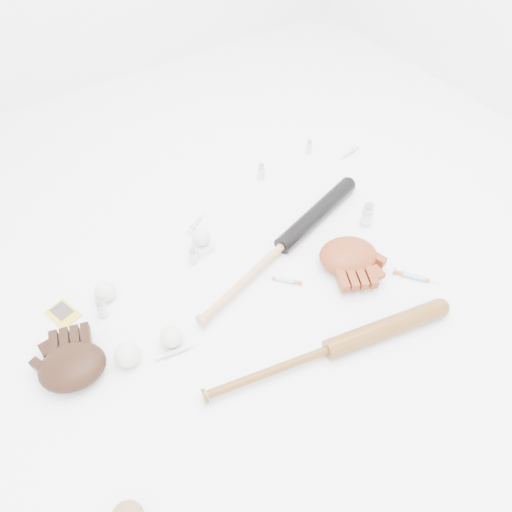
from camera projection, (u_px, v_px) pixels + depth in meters
bat_dark at (283, 245)px, 1.75m from camera, size 0.87×0.31×0.06m
bat_wood at (329, 349)px, 1.48m from camera, size 0.83×0.23×0.06m
glove_dark at (72, 367)px, 1.43m from camera, size 0.29×0.29×0.08m
glove_tan at (348, 255)px, 1.71m from camera, size 0.32×0.32×0.09m
trading_card at (63, 314)px, 1.60m from camera, size 0.10×0.12×0.01m
pedestal at (203, 247)px, 1.77m from camera, size 0.07×0.07×0.04m
baseball_on_pedestal at (201, 237)px, 1.73m from camera, size 0.06×0.06×0.06m
baseball_left at (128, 355)px, 1.46m from camera, size 0.08×0.08×0.08m
baseball_upper at (105, 292)px, 1.61m from camera, size 0.07×0.07×0.07m
baseball_mid at (171, 337)px, 1.50m from camera, size 0.07×0.07×0.07m
syringe_0 at (176, 351)px, 1.50m from camera, size 0.15×0.05×0.02m
syringe_1 at (285, 280)px, 1.68m from camera, size 0.11×0.12×0.02m
syringe_2 at (196, 223)px, 1.86m from camera, size 0.12×0.09×0.02m
syringe_3 at (414, 276)px, 1.69m from camera, size 0.12×0.15×0.02m
syringe_4 at (348, 153)px, 2.14m from camera, size 0.14×0.04×0.02m
vial_0 at (261, 172)px, 2.01m from camera, size 0.03×0.03×0.07m
vial_1 at (309, 147)px, 2.13m from camera, size 0.02×0.02×0.06m
vial_2 at (193, 257)px, 1.72m from camera, size 0.03×0.03×0.07m
vial_3 at (367, 215)px, 1.83m from camera, size 0.04×0.04×0.10m
vial_4 at (102, 308)px, 1.57m from camera, size 0.03×0.03×0.08m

